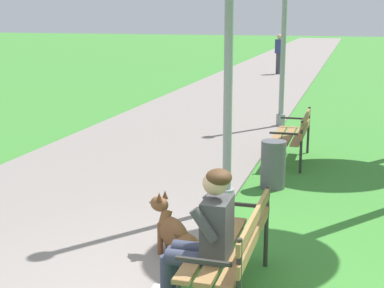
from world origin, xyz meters
TOP-DOWN VIEW (x-y plane):
  - paved_path at (-2.24, 24.00)m, footprint 4.07×60.00m
  - park_bench_near at (0.35, 0.54)m, footprint 0.55×1.50m
  - park_bench_mid at (0.36, 5.45)m, footprint 0.55×1.50m
  - person_seated_on_near_bench at (0.15, 0.29)m, footprint 0.74×0.49m
  - dog_brown at (-0.37, 1.12)m, footprint 0.79×0.45m
  - lamp_post_near at (-0.20, 2.71)m, footprint 0.24×0.24m
  - lamp_post_mid at (-0.25, 8.39)m, footprint 0.24×0.24m
  - litter_bin at (0.23, 3.87)m, footprint 0.36×0.36m
  - pedestrian_distant at (-1.76, 19.27)m, footprint 0.32×0.22m

SIDE VIEW (x-z plane):
  - paved_path at x=-2.24m, z-range 0.00..0.04m
  - dog_brown at x=-0.37m, z-range -0.09..0.61m
  - litter_bin at x=0.23m, z-range 0.00..0.70m
  - park_bench_near at x=0.35m, z-range 0.09..0.94m
  - park_bench_mid at x=0.36m, z-range 0.09..0.94m
  - person_seated_on_near_bench at x=0.15m, z-range 0.06..1.31m
  - pedestrian_distant at x=-1.76m, z-range 0.02..1.67m
  - lamp_post_mid at x=-0.25m, z-range 0.07..4.02m
  - lamp_post_near at x=-0.20m, z-range 0.08..4.84m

